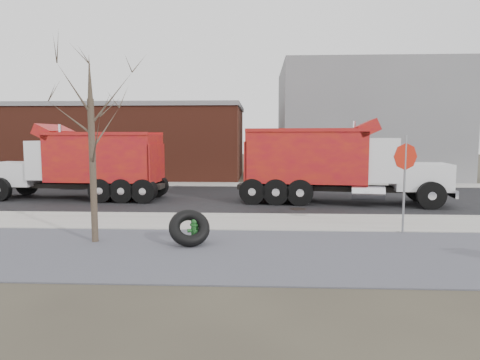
{
  "coord_description": "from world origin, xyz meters",
  "views": [
    {
      "loc": [
        1.43,
        -14.2,
        2.97
      ],
      "look_at": [
        0.71,
        1.25,
        1.4
      ],
      "focal_mm": 32.0,
      "sensor_mm": 36.0,
      "label": 1
    }
  ],
  "objects_px": {
    "dump_truck_red_a": "(333,162)",
    "fire_hydrant": "(195,232)",
    "stop_sign": "(405,168)",
    "dump_truck_red_b": "(84,162)",
    "truck_tire": "(189,228)"
  },
  "relations": [
    {
      "from": "fire_hydrant",
      "to": "truck_tire",
      "type": "xyz_separation_m",
      "value": [
        -0.12,
        -0.22,
        0.15
      ]
    },
    {
      "from": "fire_hydrant",
      "to": "dump_truck_red_b",
      "type": "height_order",
      "value": "dump_truck_red_b"
    },
    {
      "from": "truck_tire",
      "to": "fire_hydrant",
      "type": "bearing_deg",
      "value": 61.58
    },
    {
      "from": "fire_hydrant",
      "to": "dump_truck_red_b",
      "type": "bearing_deg",
      "value": 108.33
    },
    {
      "from": "truck_tire",
      "to": "dump_truck_red_b",
      "type": "bearing_deg",
      "value": 127.29
    },
    {
      "from": "dump_truck_red_b",
      "to": "stop_sign",
      "type": "bearing_deg",
      "value": 155.11
    },
    {
      "from": "fire_hydrant",
      "to": "stop_sign",
      "type": "distance_m",
      "value": 6.59
    },
    {
      "from": "fire_hydrant",
      "to": "truck_tire",
      "type": "relative_size",
      "value": 0.55
    },
    {
      "from": "dump_truck_red_a",
      "to": "fire_hydrant",
      "type": "bearing_deg",
      "value": -116.49
    },
    {
      "from": "dump_truck_red_a",
      "to": "stop_sign",
      "type": "bearing_deg",
      "value": -72.25
    },
    {
      "from": "fire_hydrant",
      "to": "stop_sign",
      "type": "height_order",
      "value": "stop_sign"
    },
    {
      "from": "dump_truck_red_a",
      "to": "dump_truck_red_b",
      "type": "distance_m",
      "value": 11.59
    },
    {
      "from": "stop_sign",
      "to": "dump_truck_red_b",
      "type": "distance_m",
      "value": 14.36
    },
    {
      "from": "stop_sign",
      "to": "dump_truck_red_a",
      "type": "distance_m",
      "value": 6.18
    },
    {
      "from": "fire_hydrant",
      "to": "stop_sign",
      "type": "bearing_deg",
      "value": -6.5
    }
  ]
}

